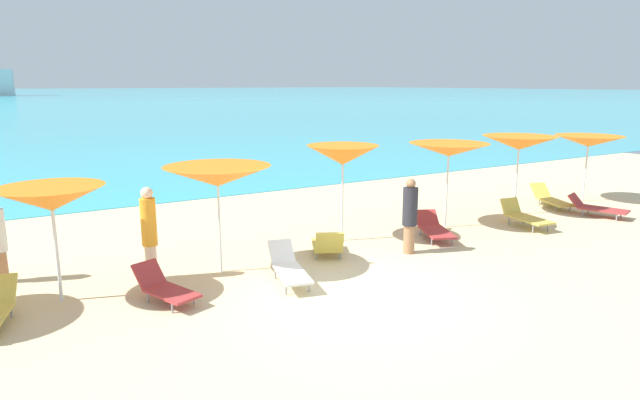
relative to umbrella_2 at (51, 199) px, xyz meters
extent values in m
cube|color=beige|center=(4.74, 7.65, -2.03)|extent=(50.00, 100.00, 0.30)
cube|color=#38B7CC|center=(4.74, 227.22, -1.87)|extent=(650.00, 440.00, 0.02)
cylinder|color=silver|center=(0.00, 0.00, -0.88)|extent=(0.06, 0.06, 1.99)
cone|color=orange|center=(0.00, 0.00, 0.00)|extent=(1.91, 1.91, 0.43)
sphere|color=silver|center=(0.00, 0.00, 0.14)|extent=(0.07, 0.07, 0.07)
cylinder|color=silver|center=(3.03, 0.00, -0.82)|extent=(0.04, 0.04, 2.13)
cone|color=orange|center=(3.03, 0.00, 0.14)|extent=(2.23, 2.23, 0.42)
sphere|color=silver|center=(3.03, 0.00, 0.27)|extent=(0.07, 0.07, 0.07)
cylinder|color=silver|center=(6.45, 0.65, -0.75)|extent=(0.05, 0.05, 2.27)
cone|color=orange|center=(6.45, 0.65, 0.27)|extent=(1.92, 1.92, 0.48)
sphere|color=silver|center=(6.45, 0.65, 0.41)|extent=(0.07, 0.07, 0.07)
cylinder|color=silver|center=(9.58, 0.29, -0.78)|extent=(0.05, 0.05, 2.21)
cone|color=orange|center=(9.58, 0.29, 0.24)|extent=(2.25, 2.25, 0.35)
sphere|color=silver|center=(9.58, 0.29, 0.36)|extent=(0.07, 0.07, 0.07)
cylinder|color=silver|center=(12.39, 0.34, -0.76)|extent=(0.05, 0.05, 2.25)
cone|color=orange|center=(12.39, 0.34, 0.26)|extent=(2.30, 2.30, 0.41)
sphere|color=silver|center=(12.39, 0.34, 0.40)|extent=(0.07, 0.07, 0.07)
cylinder|color=silver|center=(15.90, 0.47, -0.84)|extent=(0.05, 0.05, 2.09)
cone|color=orange|center=(15.90, 0.47, 0.12)|extent=(2.30, 2.30, 0.37)
sphere|color=silver|center=(15.90, 0.47, 0.24)|extent=(0.07, 0.07, 0.07)
cube|color=white|center=(3.93, -1.47, -1.63)|extent=(0.80, 1.36, 0.05)
cube|color=white|center=(4.12, -0.64, -1.44)|extent=(0.59, 0.56, 0.41)
cylinder|color=gray|center=(3.62, -1.81, -1.77)|extent=(0.04, 0.04, 0.23)
cylinder|color=gray|center=(4.05, -1.92, -1.77)|extent=(0.04, 0.04, 0.23)
cylinder|color=gray|center=(3.82, -0.95, -1.77)|extent=(0.04, 0.04, 0.23)
cylinder|color=gray|center=(4.25, -1.05, -1.77)|extent=(0.04, 0.04, 0.23)
cube|color=#D8BF4C|center=(11.45, -0.95, -1.62)|extent=(0.78, 1.36, 0.05)
cube|color=#D8BF4C|center=(11.55, -0.21, -1.42)|extent=(0.60, 0.34, 0.43)
cylinder|color=gray|center=(11.14, -1.33, -1.76)|extent=(0.04, 0.04, 0.23)
cylinder|color=gray|center=(11.64, -1.40, -1.76)|extent=(0.04, 0.04, 0.23)
cylinder|color=gray|center=(11.26, -0.44, -1.76)|extent=(0.04, 0.04, 0.23)
cylinder|color=gray|center=(11.77, -0.51, -1.76)|extent=(0.04, 0.04, 0.23)
cube|color=#A53333|center=(8.49, -0.55, -1.66)|extent=(1.06, 1.40, 0.05)
cube|color=#A53333|center=(8.81, 0.20, -1.50)|extent=(0.70, 0.62, 0.36)
cylinder|color=gray|center=(8.09, -0.82, -1.78)|extent=(0.04, 0.04, 0.20)
cylinder|color=gray|center=(8.56, -1.03, -1.78)|extent=(0.04, 0.04, 0.20)
cylinder|color=gray|center=(8.44, -0.01, -1.78)|extent=(0.04, 0.04, 0.20)
cylinder|color=gray|center=(8.91, -0.22, -1.78)|extent=(0.04, 0.04, 0.20)
cube|color=#D8BF4C|center=(5.55, -0.10, -1.67)|extent=(1.05, 1.24, 0.05)
cube|color=#D8BF4C|center=(5.24, -0.71, -1.41)|extent=(0.69, 0.57, 0.54)
cylinder|color=gray|center=(5.94, 0.07, -1.79)|extent=(0.04, 0.04, 0.19)
cylinder|color=gray|center=(5.45, 0.31, -1.79)|extent=(0.04, 0.04, 0.19)
cylinder|color=gray|center=(5.60, -0.60, -1.79)|extent=(0.04, 0.04, 0.19)
cylinder|color=gray|center=(5.12, -0.36, -1.79)|extent=(0.04, 0.04, 0.19)
cube|color=#D8BF4C|center=(14.16, 0.25, -1.68)|extent=(0.99, 1.41, 0.05)
cube|color=#D8BF4C|center=(14.47, 1.06, -1.48)|extent=(0.67, 0.64, 0.44)
cylinder|color=gray|center=(13.79, -0.06, -1.79)|extent=(0.04, 0.04, 0.18)
cylinder|color=gray|center=(14.24, -0.23, -1.79)|extent=(0.04, 0.04, 0.18)
cylinder|color=gray|center=(14.11, 0.79, -1.79)|extent=(0.04, 0.04, 0.18)
cylinder|color=gray|center=(14.56, 0.62, -1.79)|extent=(0.04, 0.04, 0.18)
cube|color=#A53333|center=(1.67, -1.19, -1.67)|extent=(0.86, 1.16, 0.05)
cube|color=#A53333|center=(1.44, -0.55, -1.47)|extent=(0.61, 0.52, 0.43)
cylinder|color=gray|center=(1.57, -1.56, -1.79)|extent=(0.04, 0.04, 0.19)
cylinder|color=gray|center=(2.00, -1.41, -1.79)|extent=(0.04, 0.04, 0.19)
cylinder|color=gray|center=(1.32, -0.88, -1.79)|extent=(0.04, 0.04, 0.19)
cylinder|color=gray|center=(1.75, -0.73, -1.79)|extent=(0.04, 0.04, 0.19)
cube|color=#A53333|center=(14.34, -1.24, -1.65)|extent=(0.99, 1.41, 0.05)
cube|color=#A53333|center=(14.09, -0.49, -1.48)|extent=(0.66, 0.51, 0.37)
cylinder|color=gray|center=(14.23, -1.71, -1.78)|extent=(0.04, 0.04, 0.21)
cylinder|color=gray|center=(14.72, -1.55, -1.78)|extent=(0.04, 0.04, 0.21)
cylinder|color=gray|center=(13.94, -0.86, -1.78)|extent=(0.04, 0.04, 0.21)
cylinder|color=gray|center=(14.44, -0.70, -1.78)|extent=(0.04, 0.04, 0.21)
cylinder|color=gray|center=(-0.80, -0.37, -1.79)|extent=(0.04, 0.04, 0.18)
cylinder|color=beige|center=(1.68, 0.24, -1.52)|extent=(0.23, 0.23, 0.72)
cylinder|color=orange|center=(1.68, 0.24, -0.69)|extent=(0.30, 0.30, 0.94)
sphere|color=beige|center=(1.68, 0.24, -0.11)|extent=(0.24, 0.24, 0.24)
cylinder|color=#A3704C|center=(7.22, -1.00, -1.55)|extent=(0.26, 0.26, 0.67)
cylinder|color=#26262D|center=(7.22, -1.00, -0.78)|extent=(0.34, 0.34, 0.87)
sphere|color=#A3704C|center=(7.22, -1.00, -0.24)|extent=(0.22, 0.22, 0.22)
cylinder|color=#A3704C|center=(-0.89, 1.61, -1.56)|extent=(0.24, 0.24, 0.64)
camera|label=1|loc=(-0.70, -10.32, 1.96)|focal=30.57mm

